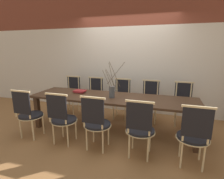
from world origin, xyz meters
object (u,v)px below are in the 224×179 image
(book_stack, at_px, (80,91))
(chair_far_center, at_px, (121,98))
(vase_centerpiece, at_px, (112,91))
(dining_table, at_px, (112,100))
(chair_near_center, at_px, (96,122))

(book_stack, bearing_deg, chair_far_center, 39.44)
(vase_centerpiece, xyz_separation_m, book_stack, (-0.80, 0.17, -0.10))
(dining_table, relative_size, chair_near_center, 3.48)
(book_stack, bearing_deg, vase_centerpiece, -12.01)
(dining_table, xyz_separation_m, book_stack, (-0.78, 0.12, 0.10))
(chair_near_center, bearing_deg, chair_far_center, 88.81)
(vase_centerpiece, bearing_deg, book_stack, 167.99)
(chair_far_center, bearing_deg, book_stack, 39.44)
(chair_near_center, bearing_deg, dining_table, 87.72)
(dining_table, relative_size, chair_far_center, 3.48)
(chair_far_center, height_order, vase_centerpiece, vase_centerpiece)
(vase_centerpiece, relative_size, book_stack, 2.81)
(chair_near_center, distance_m, book_stack, 1.18)
(chair_near_center, height_order, chair_far_center, same)
(dining_table, distance_m, chair_far_center, 0.78)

